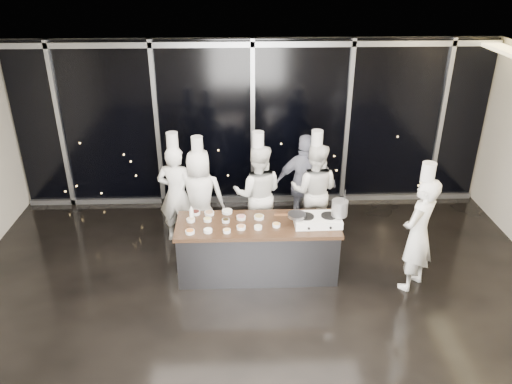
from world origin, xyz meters
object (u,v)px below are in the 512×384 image
chef_side (418,233)px  guest (305,184)px  chef_far_left (176,194)px  chef_center (258,193)px  frying_pan (296,215)px  demo_counter (258,248)px  stove (317,220)px  chef_left (200,196)px  chef_right (314,191)px  stock_pot (340,208)px

chef_side → guest: bearing=-93.9°
chef_far_left → chef_center: bearing=-170.0°
frying_pan → chef_side: bearing=-12.2°
demo_counter → stove: stove is taller
demo_counter → chef_side: size_ratio=1.22×
stove → guest: guest is taller
frying_pan → chef_left: chef_left is taller
guest → chef_right: (0.13, -0.18, -0.03)m
chef_far_left → chef_center: size_ratio=1.00×
stove → chef_right: (0.12, 1.18, -0.09)m
frying_pan → chef_side: 1.78m
chef_left → stove: bearing=149.8°
frying_pan → stock_pot: size_ratio=1.98×
chef_far_left → chef_left: bearing=-174.3°
stock_pot → chef_far_left: (-2.55, 1.11, -0.27)m
frying_pan → chef_side: chef_side is taller
stove → chef_right: bearing=82.8°
stock_pot → chef_side: 1.18m
demo_counter → chef_center: 1.13m
stock_pot → chef_side: bearing=-18.0°
demo_counter → chef_center: (0.04, 1.04, 0.43)m
stock_pot → guest: guest is taller
demo_counter → chef_side: 2.39m
stove → chef_side: 1.46m
stove → chef_left: size_ratio=0.37×
stove → chef_side: (1.42, -0.36, -0.05)m
stove → frying_pan: (-0.33, -0.02, 0.10)m
frying_pan → chef_far_left: chef_far_left is taller
stove → chef_far_left: size_ratio=0.36×
chef_left → chef_right: 1.96m
stove → frying_pan: frying_pan is taller
chef_left → chef_right: chef_right is taller
stock_pot → chef_right: size_ratio=0.12×
stock_pot → chef_center: 1.62m
stock_pot → guest: (-0.33, 1.37, -0.25)m
frying_pan → chef_far_left: 2.22m
stock_pot → chef_left: (-2.15, 1.07, -0.30)m
chef_left → chef_far_left: bearing=-5.4°
frying_pan → chef_center: size_ratio=0.24×
stove → guest: 1.37m
chef_center → chef_side: chef_side is taller
chef_far_left → chef_left: chef_far_left is taller
stove → stock_pot: (0.32, -0.00, 0.20)m
chef_right → chef_side: 2.01m
chef_center → chef_side: size_ratio=0.98×
demo_counter → guest: size_ratio=1.35×
chef_right → chef_side: chef_side is taller
frying_pan → chef_left: 1.87m
stove → chef_left: bearing=148.6°
stove → guest: bearing=89.2°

